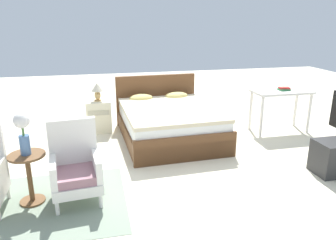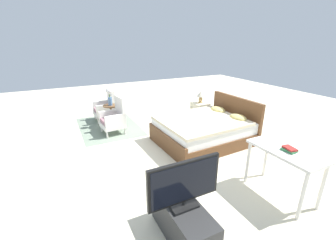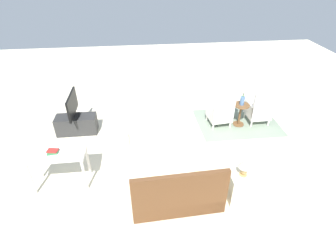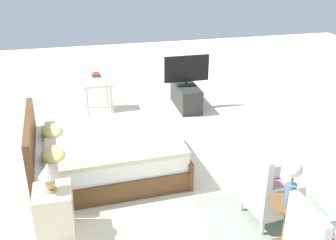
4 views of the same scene
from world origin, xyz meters
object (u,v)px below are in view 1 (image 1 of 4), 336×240
at_px(side_table, 29,173).
at_px(table_lamp, 97,89).
at_px(nightstand, 99,116).
at_px(book_stack, 284,89).
at_px(bed, 168,122).
at_px(vanity_desk, 281,97).
at_px(flower_vase, 23,129).
at_px(armchair_by_window_right, 76,169).

xyz_separation_m(side_table, table_lamp, (0.82, 2.34, 0.42)).
height_order(nightstand, book_stack, book_stack).
height_order(bed, table_lamp, bed).
height_order(vanity_desk, book_stack, book_stack).
bearing_deg(nightstand, book_stack, -12.57).
height_order(side_table, nightstand, side_table).
distance_m(nightstand, book_stack, 3.40).
bearing_deg(flower_vase, nightstand, 70.82).
height_order(side_table, table_lamp, table_lamp).
height_order(flower_vase, vanity_desk, flower_vase).
distance_m(vanity_desk, book_stack, 0.15).
height_order(armchair_by_window_right, side_table, armchair_by_window_right).
relative_size(nightstand, vanity_desk, 0.56).
xyz_separation_m(flower_vase, table_lamp, (0.82, 2.34, -0.09)).
xyz_separation_m(side_table, nightstand, (0.82, 2.34, -0.08)).
height_order(flower_vase, book_stack, flower_vase).
relative_size(side_table, vanity_desk, 0.57).
bearing_deg(table_lamp, book_stack, -12.58).
height_order(armchair_by_window_right, flower_vase, flower_vase).
bearing_deg(book_stack, nightstand, 167.43).
bearing_deg(flower_vase, armchair_by_window_right, -3.94).
relative_size(side_table, nightstand, 1.03).
height_order(nightstand, table_lamp, table_lamp).
relative_size(armchair_by_window_right, side_table, 1.55).
bearing_deg(table_lamp, side_table, -109.18).
height_order(bed, side_table, bed).
distance_m(armchair_by_window_right, side_table, 0.51).
xyz_separation_m(vanity_desk, book_stack, (0.04, -0.00, 0.14)).
bearing_deg(flower_vase, book_stack, 21.44).
bearing_deg(armchair_by_window_right, vanity_desk, 24.87).
distance_m(bed, armchair_by_window_right, 2.28).
xyz_separation_m(armchair_by_window_right, table_lamp, (0.31, 2.38, 0.41)).
xyz_separation_m(bed, table_lamp, (-1.16, 0.65, 0.49)).
relative_size(armchair_by_window_right, vanity_desk, 0.88).
xyz_separation_m(nightstand, vanity_desk, (3.24, -0.73, 0.36)).
xyz_separation_m(nightstand, table_lamp, (-0.00, 0.00, 0.50)).
relative_size(vanity_desk, book_stack, 5.18).
bearing_deg(book_stack, flower_vase, -158.56).
bearing_deg(table_lamp, flower_vase, -109.18).
xyz_separation_m(bed, book_stack, (2.12, -0.09, 0.50)).
relative_size(armchair_by_window_right, flower_vase, 1.93).
bearing_deg(nightstand, armchair_by_window_right, -97.37).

